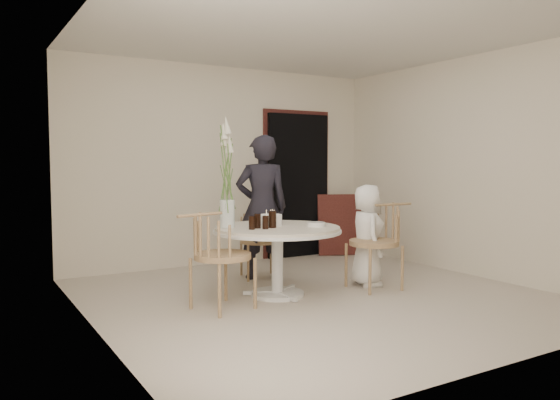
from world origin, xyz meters
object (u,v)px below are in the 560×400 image
birthday_cake (271,220)px  chair_far (258,232)px  table (277,237)px  girl (262,207)px  chair_left (212,247)px  boy (367,235)px  flower_vase (227,181)px  chair_right (384,233)px

birthday_cake → chair_far: bearing=69.8°
table → birthday_cake: birthday_cake is taller
table → girl: size_ratio=0.77×
chair_left → birthday_cake: 0.90m
chair_left → birthday_cake: (0.82, 0.33, 0.18)m
table → boy: bearing=-4.8°
chair_far → flower_vase: size_ratio=0.73×
chair_right → table: bearing=-100.1°
boy → table: bearing=106.7°
birthday_cake → flower_vase: size_ratio=0.21×
birthday_cake → girl: bearing=67.7°
chair_right → flower_vase: flower_vase is taller
chair_far → boy: 1.37m
chair_far → birthday_cake: birthday_cake is taller
chair_far → chair_left: bearing=-118.8°
table → chair_far: (0.31, 1.00, -0.08)m
chair_right → boy: 0.21m
chair_far → chair_right: chair_right is taller
chair_left → flower_vase: flower_vase is taller
table → chair_left: bearing=-166.0°
chair_left → girl: (1.12, 1.05, 0.25)m
girl → chair_left: bearing=62.4°
chair_left → chair_far: bearing=-58.0°
chair_far → girl: (-0.03, -0.16, 0.32)m
girl → birthday_cake: girl is taller
table → boy: 1.13m
table → chair_left: size_ratio=1.41×
table → birthday_cake: (-0.01, 0.12, 0.17)m
table → chair_far: 1.05m
chair_right → chair_left: (-2.05, 0.07, -0.00)m
chair_right → chair_far: bearing=-142.0°
chair_far → girl: size_ratio=0.48×
boy → chair_right: bearing=-133.7°
flower_vase → chair_far: bearing=45.5°
chair_left → chair_right: bearing=-106.5°
chair_left → girl: size_ratio=0.55×
table → girl: (0.28, 0.84, 0.24)m
boy → birthday_cake: 1.18m
chair_far → chair_right: (0.90, -1.28, 0.08)m
table → chair_right: chair_right is taller
chair_right → boy: bearing=-152.3°
birthday_cake → table: bearing=-83.4°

